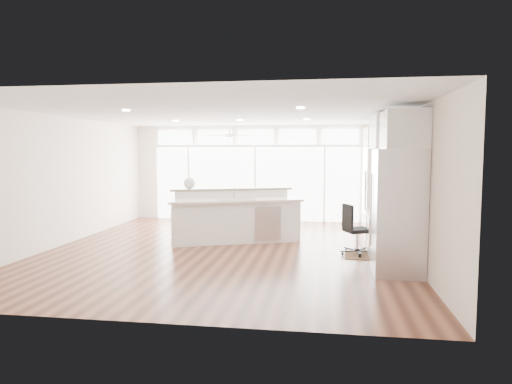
# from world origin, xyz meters

# --- Properties ---
(floor) EXTENTS (7.00, 8.00, 0.02)m
(floor) POSITION_xyz_m (0.00, 0.00, -0.01)
(floor) COLOR #462215
(floor) RESTS_ON ground
(ceiling) EXTENTS (7.00, 8.00, 0.02)m
(ceiling) POSITION_xyz_m (0.00, 0.00, 2.70)
(ceiling) COLOR white
(ceiling) RESTS_ON wall_back
(wall_back) EXTENTS (7.00, 0.04, 2.70)m
(wall_back) POSITION_xyz_m (0.00, 4.00, 1.35)
(wall_back) COLOR white
(wall_back) RESTS_ON floor
(wall_front) EXTENTS (7.00, 0.04, 2.70)m
(wall_front) POSITION_xyz_m (0.00, -4.00, 1.35)
(wall_front) COLOR white
(wall_front) RESTS_ON floor
(wall_left) EXTENTS (0.04, 8.00, 2.70)m
(wall_left) POSITION_xyz_m (-3.50, 0.00, 1.35)
(wall_left) COLOR white
(wall_left) RESTS_ON floor
(wall_right) EXTENTS (0.04, 8.00, 2.70)m
(wall_right) POSITION_xyz_m (3.50, 0.00, 1.35)
(wall_right) COLOR white
(wall_right) RESTS_ON floor
(glass_wall) EXTENTS (5.80, 0.06, 2.08)m
(glass_wall) POSITION_xyz_m (0.00, 3.94, 1.05)
(glass_wall) COLOR white
(glass_wall) RESTS_ON wall_back
(transom_row) EXTENTS (5.90, 0.06, 0.40)m
(transom_row) POSITION_xyz_m (0.00, 3.94, 2.38)
(transom_row) COLOR white
(transom_row) RESTS_ON wall_back
(desk_window) EXTENTS (0.04, 0.85, 0.85)m
(desk_window) POSITION_xyz_m (3.46, 0.30, 1.55)
(desk_window) COLOR white
(desk_window) RESTS_ON wall_right
(ceiling_fan) EXTENTS (1.16, 1.16, 0.32)m
(ceiling_fan) POSITION_xyz_m (-0.50, 2.80, 2.48)
(ceiling_fan) COLOR white
(ceiling_fan) RESTS_ON ceiling
(recessed_lights) EXTENTS (3.40, 3.00, 0.02)m
(recessed_lights) POSITION_xyz_m (0.00, 0.20, 2.68)
(recessed_lights) COLOR white
(recessed_lights) RESTS_ON ceiling
(oven_cabinet) EXTENTS (0.64, 1.20, 2.50)m
(oven_cabinet) POSITION_xyz_m (3.17, 1.80, 1.25)
(oven_cabinet) COLOR white
(oven_cabinet) RESTS_ON floor
(desk_nook) EXTENTS (0.72, 1.30, 0.76)m
(desk_nook) POSITION_xyz_m (3.13, 0.30, 0.38)
(desk_nook) COLOR white
(desk_nook) RESTS_ON floor
(upper_cabinets) EXTENTS (0.64, 1.30, 0.64)m
(upper_cabinets) POSITION_xyz_m (3.17, 0.30, 2.35)
(upper_cabinets) COLOR white
(upper_cabinets) RESTS_ON wall_right
(refrigerator) EXTENTS (0.76, 0.90, 2.00)m
(refrigerator) POSITION_xyz_m (3.11, -1.35, 1.00)
(refrigerator) COLOR silver
(refrigerator) RESTS_ON floor
(fridge_cabinet) EXTENTS (0.64, 0.90, 0.60)m
(fridge_cabinet) POSITION_xyz_m (3.17, -1.35, 2.30)
(fridge_cabinet) COLOR white
(fridge_cabinet) RESTS_ON wall_right
(framed_photos) EXTENTS (0.06, 0.22, 0.80)m
(framed_photos) POSITION_xyz_m (3.46, 0.92, 1.40)
(framed_photos) COLOR black
(framed_photos) RESTS_ON wall_right
(kitchen_island) EXTENTS (3.07, 2.03, 1.14)m
(kitchen_island) POSITION_xyz_m (0.03, 0.83, 0.57)
(kitchen_island) COLOR white
(kitchen_island) RESTS_ON floor
(rug) EXTENTS (1.00, 0.75, 0.01)m
(rug) POSITION_xyz_m (2.82, -0.20, 0.01)
(rug) COLOR #362011
(rug) RESTS_ON floor
(office_chair) EXTENTS (0.64, 0.62, 0.96)m
(office_chair) POSITION_xyz_m (2.58, -0.06, 0.48)
(office_chair) COLOR black
(office_chair) RESTS_ON floor
(fishbowl) EXTENTS (0.34, 0.34, 0.26)m
(fishbowl) POSITION_xyz_m (-1.00, 0.87, 1.27)
(fishbowl) COLOR silver
(fishbowl) RESTS_ON kitchen_island
(monitor) EXTENTS (0.14, 0.53, 0.44)m
(monitor) POSITION_xyz_m (3.05, 0.30, 0.98)
(monitor) COLOR black
(monitor) RESTS_ON desk_nook
(keyboard) EXTENTS (0.15, 0.36, 0.02)m
(keyboard) POSITION_xyz_m (2.88, 0.30, 0.77)
(keyboard) COLOR silver
(keyboard) RESTS_ON desk_nook
(potted_plant) EXTENTS (0.28, 0.31, 0.22)m
(potted_plant) POSITION_xyz_m (3.17, 1.80, 2.61)
(potted_plant) COLOR #2F6129
(potted_plant) RESTS_ON oven_cabinet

